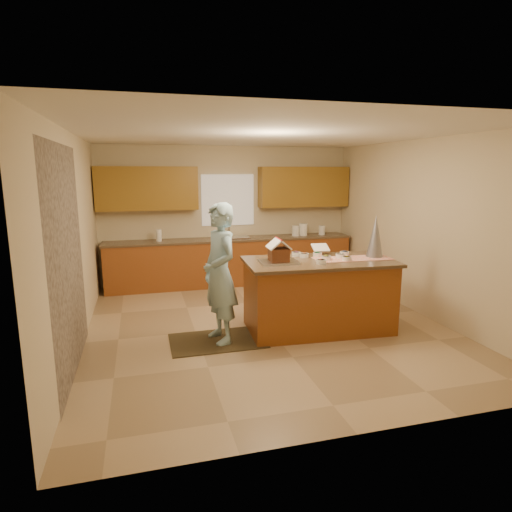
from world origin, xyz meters
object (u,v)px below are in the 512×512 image
(gingerbread_house, at_px, (279,252))
(island_base, at_px, (318,297))
(boy, at_px, (220,273))
(tinsel_tree, at_px, (375,236))

(gingerbread_house, bearing_deg, island_base, 1.91)
(boy, xyz_separation_m, gingerbread_house, (0.81, 0.05, 0.22))
(tinsel_tree, xyz_separation_m, boy, (-2.26, -0.08, -0.38))
(tinsel_tree, relative_size, boy, 0.33)
(island_base, xyz_separation_m, gingerbread_house, (-0.60, -0.02, 0.67))
(island_base, xyz_separation_m, tinsel_tree, (0.85, 0.01, 0.82))
(tinsel_tree, height_order, boy, boy)
(boy, bearing_deg, gingerbread_house, 79.91)
(island_base, relative_size, tinsel_tree, 3.27)
(island_base, xyz_separation_m, boy, (-1.41, -0.07, 0.44))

